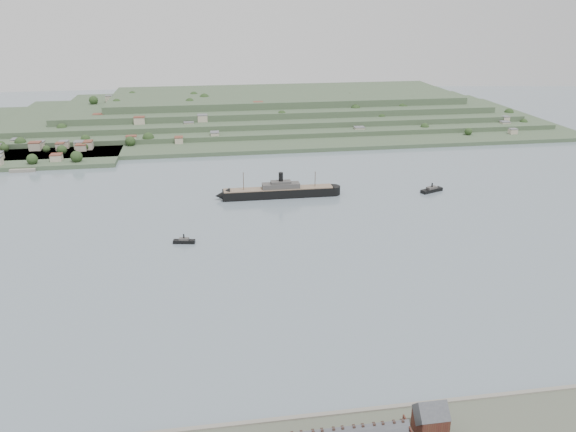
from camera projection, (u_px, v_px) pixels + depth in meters
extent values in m
plane|color=slate|center=(283.00, 251.00, 344.23)|extent=(1400.00, 1400.00, 0.00)
cube|color=gray|center=(342.00, 414.00, 206.47)|extent=(220.00, 2.00, 2.60)
cube|color=#48201A|center=(407.00, 426.00, 188.38)|extent=(0.50, 8.40, 3.00)
cube|color=#31211B|center=(336.00, 431.00, 184.27)|extent=(0.90, 1.40, 3.20)
cube|color=#31211B|center=(376.00, 427.00, 186.27)|extent=(0.90, 1.40, 3.20)
cube|color=#31211B|center=(392.00, 425.00, 187.07)|extent=(0.90, 1.40, 3.20)
cube|color=#48201A|center=(430.00, 423.00, 194.78)|extent=(10.00, 10.00, 9.00)
cube|color=#393B41|center=(431.00, 413.00, 193.16)|extent=(10.40, 10.18, 10.18)
cube|color=#374C32|center=(239.00, 126.00, 675.24)|extent=(760.00, 260.00, 4.00)
cube|color=#374C32|center=(253.00, 118.00, 699.56)|extent=(680.00, 220.00, 5.00)
cube|color=#374C32|center=(264.00, 111.00, 713.59)|extent=(600.00, 200.00, 6.00)
cube|color=#374C32|center=(274.00, 103.00, 727.25)|extent=(520.00, 180.00, 7.00)
cube|color=#374C32|center=(283.00, 95.00, 740.55)|extent=(440.00, 160.00, 8.00)
cube|color=#374C32|center=(41.00, 156.00, 544.77)|extent=(150.00, 90.00, 4.00)
cube|color=gray|center=(24.00, 169.00, 505.55)|extent=(22.00, 14.00, 2.80)
cube|color=black|center=(278.00, 193.00, 436.97)|extent=(86.92, 11.99, 6.76)
cone|color=black|center=(223.00, 196.00, 430.84)|extent=(11.64, 11.64, 11.58)
cylinder|color=black|center=(333.00, 190.00, 443.11)|extent=(11.58, 11.58, 6.76)
cube|color=#796450|center=(278.00, 188.00, 435.65)|extent=(84.98, 11.02, 0.58)
cube|color=#454240|center=(281.00, 186.00, 435.16)|extent=(29.00, 8.82, 3.86)
cube|color=#454240|center=(281.00, 182.00, 434.22)|extent=(15.47, 6.83, 2.41)
cylinder|color=black|center=(281.00, 178.00, 432.90)|extent=(3.47, 3.47, 8.69)
cylinder|color=#463120|center=(243.00, 182.00, 429.51)|extent=(0.48, 0.48, 15.44)
cylinder|color=#463120|center=(315.00, 180.00, 437.76)|extent=(0.48, 0.48, 13.51)
cube|color=black|center=(184.00, 242.00, 354.55)|extent=(14.14, 6.03, 2.19)
cube|color=#454240|center=(184.00, 239.00, 353.96)|extent=(6.59, 3.97, 1.65)
cylinder|color=black|center=(184.00, 237.00, 353.30)|extent=(0.91, 0.91, 3.20)
cube|color=black|center=(432.00, 190.00, 449.41)|extent=(20.28, 12.51, 2.62)
cube|color=#454240|center=(432.00, 188.00, 448.70)|extent=(9.85, 7.40, 1.97)
cylinder|color=black|center=(432.00, 185.00, 447.91)|extent=(1.09, 1.09, 3.83)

